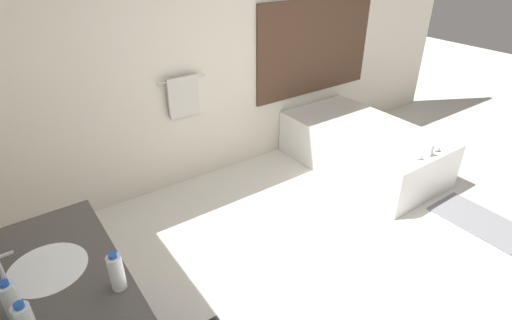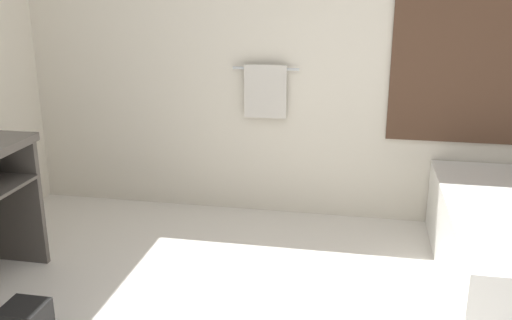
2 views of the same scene
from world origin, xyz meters
The scene contains 1 object.
wall_back_with_blinds centered at (0.05, 2.23, 1.34)m, with size 7.40×0.13×2.70m.
Camera 2 is at (0.43, -2.02, 1.77)m, focal length 40.00 mm.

